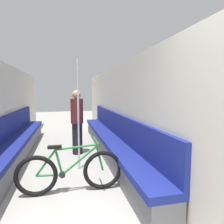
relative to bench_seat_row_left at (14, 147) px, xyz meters
The scene contains 6 objects.
wall_right 2.55m from the bench_seat_row_left, ahead, with size 0.10×10.19×2.19m, color beige.
bench_seat_row_left is the anchor object (origin of this frame).
bench_seat_row_right 2.17m from the bench_seat_row_left, ahead, with size 0.47×5.80×1.01m.
bicycle 2.05m from the bench_seat_row_left, 55.20° to the right, with size 1.60×0.46×0.80m.
grab_pole_near 1.71m from the bench_seat_row_left, 28.63° to the right, with size 0.08×0.08×2.17m.
passenger_standing 1.49m from the bench_seat_row_left, ahead, with size 0.30×0.30×1.57m.
Camera 1 is at (0.03, -0.96, 1.53)m, focal length 32.00 mm.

